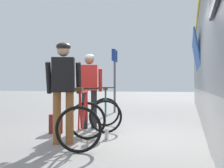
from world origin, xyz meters
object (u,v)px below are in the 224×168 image
Objects in this scene: cyclist_near_in_dark at (63,83)px; platform_sign_post at (115,70)px; water_bottle_near_the_bikes at (107,134)px; bicycle_far_teal at (106,112)px; bicycle_near_red at (83,122)px; backpack_on_platform at (56,124)px; cyclist_far_in_red at (89,84)px.

platform_sign_post is (-0.61, 5.61, 0.57)m from cyclist_near_in_dark.
platform_sign_post is (-1.20, 4.98, 1.53)m from water_bottle_near_the_bikes.
platform_sign_post is at bearing 102.26° from bicycle_far_teal.
bicycle_far_teal is at bearing -77.74° from platform_sign_post.
water_bottle_near_the_bikes is 0.08× the size of platform_sign_post.
bicycle_near_red is 1.74m from bicycle_far_teal.
cyclist_near_in_dark is 4.40× the size of backpack_on_platform.
cyclist_near_in_dark is at bearing -77.61° from backpack_on_platform.
cyclist_near_in_dark reaches higher than backpack_on_platform.
backpack_on_platform is 1.27m from water_bottle_near_the_bikes.
cyclist_far_in_red is 1.99m from bicycle_near_red.
cyclist_far_in_red is at bearing 107.43° from bicycle_near_red.
cyclist_near_in_dark reaches higher than bicycle_far_teal.
cyclist_far_in_red reaches higher than water_bottle_near_the_bikes.
platform_sign_post reaches higher than bicycle_near_red.
cyclist_far_in_red is at bearing 95.80° from cyclist_near_in_dark.
cyclist_far_in_red is 1.43× the size of bicycle_far_teal.
platform_sign_post is (-0.85, 3.91, 1.22)m from bicycle_far_teal.
cyclist_far_in_red is at bearing -83.67° from platform_sign_post.
cyclist_near_in_dark is at bearing 174.86° from bicycle_near_red.
cyclist_near_in_dark is 9.58× the size of water_bottle_near_the_bikes.
cyclist_far_in_red is 0.73× the size of platform_sign_post.
platform_sign_post reaches higher than cyclist_near_in_dark.
bicycle_near_red and bicycle_far_teal have the same top height.
backpack_on_platform is at bearing -90.36° from platform_sign_post.
bicycle_near_red reaches higher than water_bottle_near_the_bikes.
backpack_on_platform reaches higher than water_bottle_near_the_bikes.
cyclist_far_in_red is 9.58× the size of water_bottle_near_the_bikes.
bicycle_near_red is (0.56, -1.79, -0.65)m from cyclist_far_in_red.
bicycle_near_red is 5.86m from platform_sign_post.
cyclist_far_in_red reaches higher than backpack_on_platform.
water_bottle_near_the_bikes is (0.21, 0.66, -0.31)m from bicycle_near_red.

